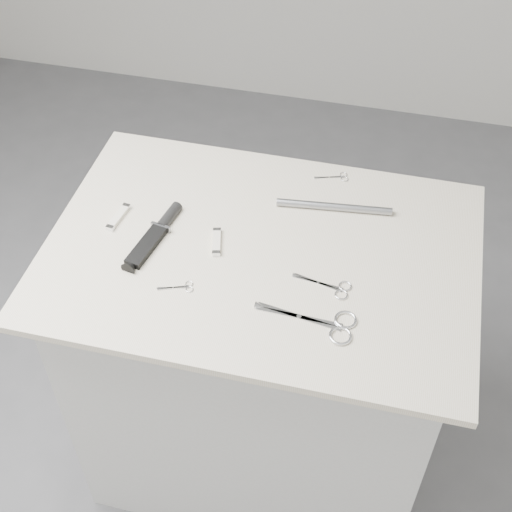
% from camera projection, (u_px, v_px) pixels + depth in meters
% --- Properties ---
extents(ground, '(4.00, 4.00, 0.01)m').
position_uv_depth(ground, '(260.00, 448.00, 2.32)').
color(ground, slate).
rests_on(ground, ground).
extents(plinth, '(0.90, 0.60, 0.90)m').
position_uv_depth(plinth, '(260.00, 367.00, 1.99)').
color(plinth, silver).
rests_on(plinth, ground).
extents(display_board, '(1.00, 0.70, 0.02)m').
position_uv_depth(display_board, '(261.00, 253.00, 1.66)').
color(display_board, beige).
rests_on(display_board, plinth).
extents(large_shears, '(0.22, 0.09, 0.01)m').
position_uv_depth(large_shears, '(327.00, 324.00, 1.49)').
color(large_shears, silver).
rests_on(large_shears, display_board).
extents(embroidery_scissors_a, '(0.13, 0.06, 0.00)m').
position_uv_depth(embroidery_scissors_a, '(333.00, 287.00, 1.57)').
color(embroidery_scissors_a, silver).
rests_on(embroidery_scissors_a, display_board).
extents(embroidery_scissors_b, '(0.09, 0.05, 0.00)m').
position_uv_depth(embroidery_scissors_b, '(336.00, 177.00, 1.83)').
color(embroidery_scissors_b, silver).
rests_on(embroidery_scissors_b, display_board).
extents(tiny_scissors, '(0.08, 0.04, 0.00)m').
position_uv_depth(tiny_scissors, '(181.00, 287.00, 1.57)').
color(tiny_scissors, silver).
rests_on(tiny_scissors, display_board).
extents(sheathed_knife, '(0.07, 0.22, 0.03)m').
position_uv_depth(sheathed_knife, '(157.00, 232.00, 1.68)').
color(sheathed_knife, black).
rests_on(sheathed_knife, display_board).
extents(pocket_knife_a, '(0.03, 0.09, 0.01)m').
position_uv_depth(pocket_knife_a, '(118.00, 217.00, 1.72)').
color(pocket_knife_a, white).
rests_on(pocket_knife_a, display_board).
extents(pocket_knife_b, '(0.04, 0.09, 0.01)m').
position_uv_depth(pocket_knife_b, '(217.00, 242.00, 1.66)').
color(pocket_knife_b, white).
rests_on(pocket_knife_b, display_board).
extents(metal_rail, '(0.28, 0.05, 0.02)m').
position_uv_depth(metal_rail, '(334.00, 207.00, 1.74)').
color(metal_rail, gray).
rests_on(metal_rail, display_board).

